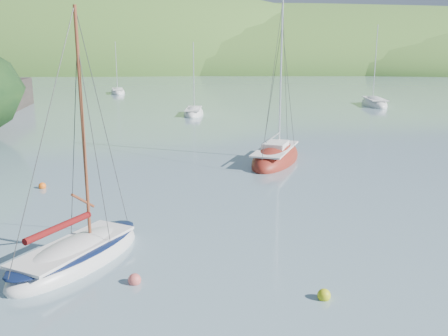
{
  "coord_description": "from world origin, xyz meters",
  "views": [
    {
      "loc": [
        1.1,
        -15.35,
        7.62
      ],
      "look_at": [
        0.39,
        8.0,
        1.89
      ],
      "focal_mm": 40.0,
      "sensor_mm": 36.0,
      "label": 1
    }
  ],
  "objects_px": {
    "distant_sloop_b": "(374,104)",
    "distant_sloop_a": "(194,113)",
    "daysailer_white": "(77,256)",
    "sloop_red": "(276,158)",
    "distant_sloop_c": "(118,92)"
  },
  "relations": [
    {
      "from": "distant_sloop_b",
      "to": "distant_sloop_a",
      "type": "bearing_deg",
      "value": -156.08
    },
    {
      "from": "daysailer_white",
      "to": "distant_sloop_b",
      "type": "bearing_deg",
      "value": 89.08
    },
    {
      "from": "sloop_red",
      "to": "distant_sloop_c",
      "type": "xyz_separation_m",
      "value": [
        -22.52,
        49.01,
        -0.05
      ]
    },
    {
      "from": "distant_sloop_b",
      "to": "distant_sloop_c",
      "type": "xyz_separation_m",
      "value": [
        -37.77,
        15.93,
        -0.03
      ]
    },
    {
      "from": "distant_sloop_a",
      "to": "distant_sloop_b",
      "type": "relative_size",
      "value": 0.78
    },
    {
      "from": "daysailer_white",
      "to": "distant_sloop_c",
      "type": "xyz_separation_m",
      "value": [
        -14.18,
        65.49,
        -0.06
      ]
    },
    {
      "from": "daysailer_white",
      "to": "distant_sloop_c",
      "type": "height_order",
      "value": "daysailer_white"
    },
    {
      "from": "distant_sloop_b",
      "to": "distant_sloop_c",
      "type": "height_order",
      "value": "distant_sloop_b"
    },
    {
      "from": "daysailer_white",
      "to": "distant_sloop_a",
      "type": "relative_size",
      "value": 1.1
    },
    {
      "from": "daysailer_white",
      "to": "sloop_red",
      "type": "distance_m",
      "value": 18.47
    },
    {
      "from": "sloop_red",
      "to": "distant_sloop_a",
      "type": "xyz_separation_m",
      "value": [
        -7.67,
        23.29,
        -0.06
      ]
    },
    {
      "from": "distant_sloop_a",
      "to": "distant_sloop_b",
      "type": "bearing_deg",
      "value": 22.8
    },
    {
      "from": "distant_sloop_c",
      "to": "daysailer_white",
      "type": "bearing_deg",
      "value": -93.3
    },
    {
      "from": "distant_sloop_c",
      "to": "distant_sloop_b",
      "type": "bearing_deg",
      "value": -38.39
    },
    {
      "from": "distant_sloop_a",
      "to": "distant_sloop_b",
      "type": "distance_m",
      "value": 24.92
    }
  ]
}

